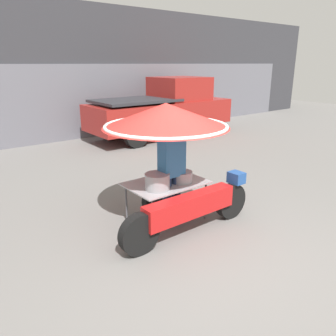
% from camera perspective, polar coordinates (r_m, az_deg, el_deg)
% --- Properties ---
extents(ground_plane, '(36.00, 36.00, 0.00)m').
position_cam_1_polar(ground_plane, '(4.61, 6.81, -14.05)').
color(ground_plane, slate).
extents(shopfront_building, '(28.00, 2.06, 4.26)m').
position_cam_1_polar(shopfront_building, '(11.72, -24.93, 14.73)').
color(shopfront_building, '#38383D').
rests_on(shopfront_building, ground).
extents(vendor_motorcycle_cart, '(2.34, 1.89, 1.87)m').
position_cam_1_polar(vendor_motorcycle_cart, '(4.85, 0.17, 6.13)').
color(vendor_motorcycle_cart, black).
rests_on(vendor_motorcycle_cart, ground).
extents(vendor_person, '(0.38, 0.22, 1.59)m').
position_cam_1_polar(vendor_person, '(4.95, 0.65, -0.18)').
color(vendor_person, navy).
rests_on(vendor_person, ground).
extents(pickup_truck, '(5.00, 1.77, 1.97)m').
position_cam_1_polar(pickup_truck, '(11.27, -0.68, 10.31)').
color(pickup_truck, black).
rests_on(pickup_truck, ground).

